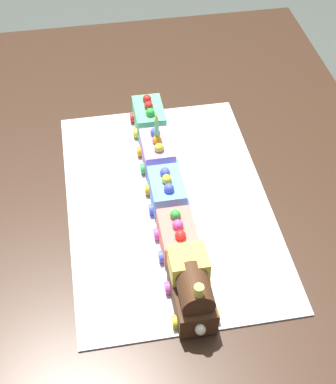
{
  "coord_description": "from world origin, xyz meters",
  "views": [
    {
      "loc": [
        -0.81,
        0.13,
        1.6
      ],
      "look_at": [
        -0.02,
        -0.01,
        0.77
      ],
      "focal_mm": 54.54,
      "sensor_mm": 36.0,
      "label": 1
    }
  ],
  "objects_px": {
    "cake_car_tanker_mint_green": "(149,117)",
    "birthday_candle": "(156,125)",
    "cake_car_flatbed_coral": "(178,236)",
    "cake_car_gondola_sky_blue": "(167,191)",
    "dining_table": "(161,230)",
    "cake_car_caboose_lavender": "(157,152)",
    "cake_locomotive": "(192,288)"
  },
  "relations": [
    {
      "from": "cake_car_tanker_mint_green",
      "to": "birthday_candle",
      "type": "distance_m",
      "value": 0.13
    },
    {
      "from": "cake_car_flatbed_coral",
      "to": "cake_car_gondola_sky_blue",
      "type": "relative_size",
      "value": 1.0
    },
    {
      "from": "cake_car_gondola_sky_blue",
      "to": "dining_table",
      "type": "bearing_deg",
      "value": 25.56
    },
    {
      "from": "dining_table",
      "to": "cake_car_gondola_sky_blue",
      "type": "distance_m",
      "value": 0.14
    },
    {
      "from": "cake_car_caboose_lavender",
      "to": "cake_car_gondola_sky_blue",
      "type": "bearing_deg",
      "value": 180.0
    },
    {
      "from": "cake_locomotive",
      "to": "cake_car_caboose_lavender",
      "type": "bearing_deg",
      "value": -0.0
    },
    {
      "from": "cake_car_tanker_mint_green",
      "to": "dining_table",
      "type": "bearing_deg",
      "value": 177.46
    },
    {
      "from": "dining_table",
      "to": "cake_car_caboose_lavender",
      "type": "relative_size",
      "value": 14.0
    },
    {
      "from": "dining_table",
      "to": "birthday_candle",
      "type": "height_order",
      "value": "birthday_candle"
    },
    {
      "from": "birthday_candle",
      "to": "cake_car_tanker_mint_green",
      "type": "bearing_deg",
      "value": -0.0
    },
    {
      "from": "cake_locomotive",
      "to": "cake_car_tanker_mint_green",
      "type": "bearing_deg",
      "value": -0.0
    },
    {
      "from": "dining_table",
      "to": "cake_car_flatbed_coral",
      "type": "bearing_deg",
      "value": -176.03
    },
    {
      "from": "dining_table",
      "to": "cake_car_tanker_mint_green",
      "type": "height_order",
      "value": "cake_car_tanker_mint_green"
    },
    {
      "from": "cake_car_flatbed_coral",
      "to": "cake_car_caboose_lavender",
      "type": "distance_m",
      "value": 0.24
    },
    {
      "from": "cake_car_flatbed_coral",
      "to": "birthday_candle",
      "type": "relative_size",
      "value": 1.8
    },
    {
      "from": "dining_table",
      "to": "cake_car_caboose_lavender",
      "type": "height_order",
      "value": "cake_car_caboose_lavender"
    },
    {
      "from": "cake_car_flatbed_coral",
      "to": "cake_car_caboose_lavender",
      "type": "bearing_deg",
      "value": 0.0
    },
    {
      "from": "cake_locomotive",
      "to": "cake_car_caboose_lavender",
      "type": "height_order",
      "value": "cake_locomotive"
    },
    {
      "from": "cake_locomotive",
      "to": "cake_car_flatbed_coral",
      "type": "height_order",
      "value": "cake_locomotive"
    },
    {
      "from": "dining_table",
      "to": "birthday_candle",
      "type": "xyz_separation_m",
      "value": [
        0.1,
        -0.01,
        0.21
      ]
    },
    {
      "from": "dining_table",
      "to": "cake_locomotive",
      "type": "bearing_deg",
      "value": -177.95
    },
    {
      "from": "cake_car_gondola_sky_blue",
      "to": "cake_car_tanker_mint_green",
      "type": "bearing_deg",
      "value": 0.0
    },
    {
      "from": "cake_locomotive",
      "to": "cake_car_gondola_sky_blue",
      "type": "distance_m",
      "value": 0.25
    },
    {
      "from": "dining_table",
      "to": "cake_car_tanker_mint_green",
      "type": "xyz_separation_m",
      "value": [
        0.22,
        -0.01,
        0.14
      ]
    },
    {
      "from": "dining_table",
      "to": "cake_car_flatbed_coral",
      "type": "height_order",
      "value": "cake_car_flatbed_coral"
    },
    {
      "from": "dining_table",
      "to": "cake_car_flatbed_coral",
      "type": "xyz_separation_m",
      "value": [
        -0.14,
        -0.01,
        0.14
      ]
    },
    {
      "from": "dining_table",
      "to": "birthday_candle",
      "type": "distance_m",
      "value": 0.23
    },
    {
      "from": "dining_table",
      "to": "cake_car_caboose_lavender",
      "type": "xyz_separation_m",
      "value": [
        0.1,
        -0.01,
        0.14
      ]
    },
    {
      "from": "cake_car_flatbed_coral",
      "to": "cake_car_tanker_mint_green",
      "type": "bearing_deg",
      "value": 0.0
    },
    {
      "from": "cake_car_gondola_sky_blue",
      "to": "birthday_candle",
      "type": "relative_size",
      "value": 1.8
    },
    {
      "from": "cake_car_flatbed_coral",
      "to": "cake_car_tanker_mint_green",
      "type": "relative_size",
      "value": 1.0
    },
    {
      "from": "cake_car_gondola_sky_blue",
      "to": "cake_car_caboose_lavender",
      "type": "bearing_deg",
      "value": 0.0
    }
  ]
}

